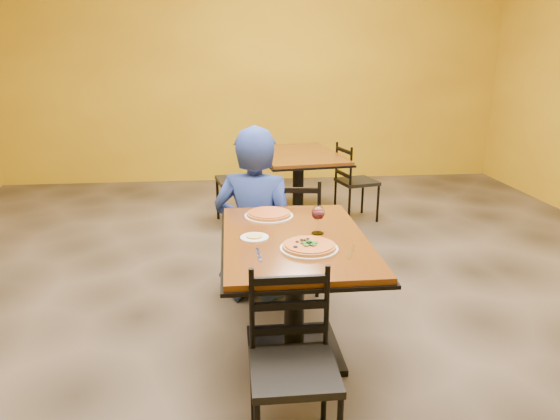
{
  "coord_description": "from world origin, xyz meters",
  "views": [
    {
      "loc": [
        -0.36,
        -3.15,
        1.74
      ],
      "look_at": [
        -0.06,
        -0.3,
        0.85
      ],
      "focal_mm": 32.28,
      "sensor_mm": 36.0,
      "label": 1
    }
  ],
  "objects": [
    {
      "name": "plate_main",
      "position": [
        0.05,
        -0.7,
        0.76
      ],
      "size": [
        0.31,
        0.31,
        0.01
      ],
      "primitive_type": "cylinder",
      "color": "white",
      "rests_on": "table_main"
    },
    {
      "name": "chair_second_right",
      "position": [
        1.02,
        2.03,
        0.42
      ],
      "size": [
        0.46,
        0.46,
        0.84
      ],
      "primitive_type": null,
      "rotation": [
        0.0,
        0.0,
        1.81
      ],
      "color": "black",
      "rests_on": "floor"
    },
    {
      "name": "fork",
      "position": [
        -0.22,
        -0.75,
        0.75
      ],
      "size": [
        0.02,
        0.19,
        0.0
      ],
      "primitive_type": "cube",
      "rotation": [
        0.0,
        0.0,
        0.04
      ],
      "color": "silver",
      "rests_on": "table_main"
    },
    {
      "name": "pizza_far",
      "position": [
        -0.12,
        -0.11,
        0.77
      ],
      "size": [
        0.28,
        0.28,
        0.02
      ],
      "primitive_type": "cylinder",
      "color": "orange",
      "rests_on": "plate_far"
    },
    {
      "name": "chair_second_left",
      "position": [
        -0.27,
        2.03,
        0.47
      ],
      "size": [
        0.49,
        0.49,
        0.93
      ],
      "primitive_type": null,
      "rotation": [
        0.0,
        0.0,
        -1.39
      ],
      "color": "black",
      "rests_on": "floor"
    },
    {
      "name": "floor",
      "position": [
        0.0,
        0.0,
        0.0
      ],
      "size": [
        7.0,
        8.0,
        0.01
      ],
      "primitive_type": "cube",
      "color": "black",
      "rests_on": "ground"
    },
    {
      "name": "chair_main_far",
      "position": [
        0.11,
        0.43,
        0.45
      ],
      "size": [
        0.46,
        0.46,
        0.89
      ],
      "primitive_type": null,
      "rotation": [
        0.0,
        0.0,
        3.0
      ],
      "color": "black",
      "rests_on": "floor"
    },
    {
      "name": "plate_far",
      "position": [
        -0.12,
        -0.11,
        0.76
      ],
      "size": [
        0.31,
        0.31,
        0.01
      ],
      "primitive_type": "cylinder",
      "color": "white",
      "rests_on": "table_main"
    },
    {
      "name": "table_second",
      "position": [
        0.37,
        2.03,
        0.56
      ],
      "size": [
        0.97,
        1.32,
        0.75
      ],
      "rotation": [
        0.0,
        0.0,
        0.13
      ],
      "color": "brown",
      "rests_on": "floor"
    },
    {
      "name": "wall_back",
      "position": [
        0.0,
        4.0,
        1.5
      ],
      "size": [
        7.0,
        0.01,
        3.0
      ],
      "primitive_type": "cube",
      "color": "gold",
      "rests_on": "ground"
    },
    {
      "name": "chair_main_near",
      "position": [
        -0.1,
        -1.29,
        0.42
      ],
      "size": [
        0.38,
        0.38,
        0.84
      ],
      "primitive_type": null,
      "rotation": [
        0.0,
        0.0,
        -0.0
      ],
      "color": "black",
      "rests_on": "floor"
    },
    {
      "name": "diner",
      "position": [
        -0.18,
        0.34,
        0.64
      ],
      "size": [
        0.73,
        0.59,
        1.27
      ],
      "primitive_type": "imported",
      "rotation": [
        0.0,
        0.0,
        2.83
      ],
      "color": "navy",
      "rests_on": "floor"
    },
    {
      "name": "knife",
      "position": [
        0.26,
        -0.75,
        0.75
      ],
      "size": [
        0.09,
        0.2,
        0.0
      ],
      "primitive_type": "cube",
      "rotation": [
        0.0,
        0.0,
        -0.36
      ],
      "color": "silver",
      "rests_on": "table_main"
    },
    {
      "name": "side_plate",
      "position": [
        -0.23,
        -0.5,
        0.76
      ],
      "size": [
        0.16,
        0.16,
        0.01
      ],
      "primitive_type": "cylinder",
      "color": "white",
      "rests_on": "table_main"
    },
    {
      "name": "table_main",
      "position": [
        0.0,
        -0.5,
        0.56
      ],
      "size": [
        0.83,
        1.23,
        0.75
      ],
      "color": "brown",
      "rests_on": "floor"
    },
    {
      "name": "dip",
      "position": [
        -0.23,
        -0.5,
        0.76
      ],
      "size": [
        0.09,
        0.09,
        0.01
      ],
      "primitive_type": "cylinder",
      "color": "tan",
      "rests_on": "side_plate"
    },
    {
      "name": "pizza_main",
      "position": [
        0.05,
        -0.7,
        0.77
      ],
      "size": [
        0.28,
        0.28,
        0.02
      ],
      "primitive_type": "cylinder",
      "color": "maroon",
      "rests_on": "plate_main"
    },
    {
      "name": "wine_glass",
      "position": [
        0.14,
        -0.45,
        0.84
      ],
      "size": [
        0.08,
        0.08,
        0.18
      ],
      "primitive_type": null,
      "color": "white",
      "rests_on": "table_main"
    }
  ]
}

